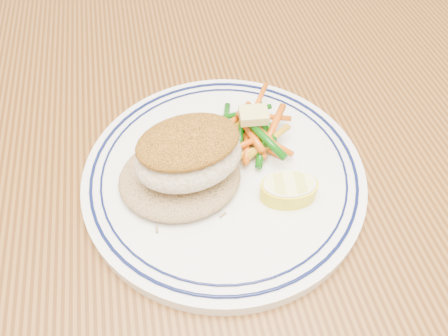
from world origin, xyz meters
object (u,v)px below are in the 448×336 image
fish_fillet (189,153)px  vegetable_pile (251,132)px  dining_table (230,238)px  lemon_wedge (289,189)px  plate (224,175)px  rice_pilaf (180,175)px

fish_fillet → vegetable_pile: (0.07, 0.04, -0.03)m
dining_table → lemon_wedge: (0.05, -0.03, 0.12)m
dining_table → fish_fillet: 0.16m
plate → lemon_wedge: 0.07m
fish_fillet → vegetable_pile: bearing=29.2°
dining_table → vegetable_pile: (0.03, 0.05, 0.13)m
dining_table → lemon_wedge: bearing=-31.1°
lemon_wedge → dining_table: bearing=148.9°
vegetable_pile → lemon_wedge: vegetable_pile is taller
fish_fillet → lemon_wedge: size_ratio=1.91×
rice_pilaf → lemon_wedge: rice_pilaf is taller
dining_table → lemon_wedge: size_ratio=25.98×
plate → fish_fillet: (-0.03, -0.01, 0.05)m
plate → vegetable_pile: 0.05m
plate → lemon_wedge: bearing=-38.9°
vegetable_pile → lemon_wedge: 0.08m
dining_table → vegetable_pile: vegetable_pile is taller
dining_table → fish_fillet: size_ratio=13.62×
dining_table → rice_pilaf: size_ratio=12.70×
vegetable_pile → dining_table: bearing=-123.4°
fish_fillet → vegetable_pile: fish_fillet is taller
plate → rice_pilaf: (-0.04, -0.00, 0.02)m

